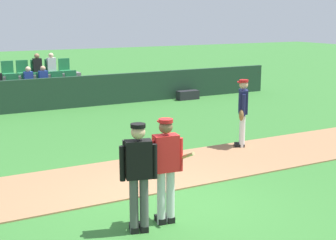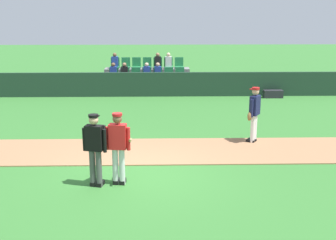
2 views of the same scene
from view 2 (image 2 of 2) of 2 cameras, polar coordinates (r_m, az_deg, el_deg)
The scene contains 8 objects.
ground_plane at distance 10.97m, azimuth -4.26°, elevation -7.31°, with size 80.00×80.00×0.00m, color #33702D.
infield_dirt_path at distance 12.69m, azimuth -3.85°, elevation -4.14°, with size 28.00×2.38×0.03m, color #9E704C.
dugout_fence at distance 20.46m, azimuth -2.91°, elevation 4.76°, with size 20.00×0.16×1.16m, color #1E3828.
stadium_bleachers at distance 21.90m, azimuth -2.84°, elevation 5.26°, with size 4.45×2.10×1.90m.
batter_red_jersey at distance 10.13m, azimuth -6.64°, elevation -3.45°, with size 0.65×0.79×1.76m.
umpire_home_plate at distance 10.10m, azimuth -9.70°, elevation -3.43°, with size 0.57×0.38×1.76m.
runner_navy_jersey at distance 13.49m, azimuth 11.42°, elevation 0.94°, with size 0.50×0.57×1.76m.
equipment_bag at distance 20.80m, azimuth 13.83°, elevation 3.40°, with size 0.90×0.36×0.36m, color #232328.
Camera 2 is at (0.58, -10.16, 4.11)m, focal length 45.70 mm.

